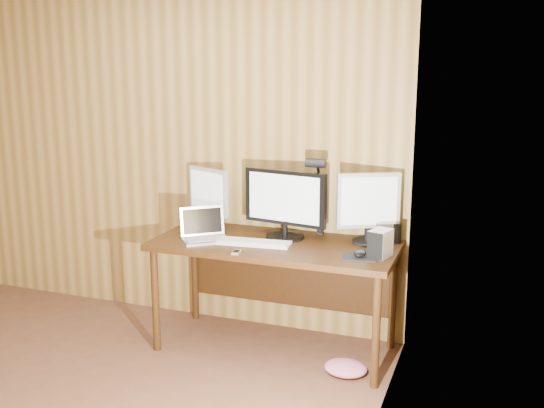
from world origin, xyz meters
The scene contains 13 objects.
desk centered at (0.93, 1.70, 0.63)m, with size 1.60×0.70×0.75m.
monitor_center centered at (0.96, 1.76, 0.99)m, with size 0.59×0.26×0.46m.
monitor_left centered at (0.36, 1.83, 0.98)m, with size 0.36×0.19×0.43m.
monitor_right centered at (1.50, 1.82, 1.00)m, with size 0.39×0.22×0.47m.
laptop centered at (0.46, 1.54, 0.80)m, with size 0.37×0.36×0.21m.
keyboard centered at (0.82, 1.55, 0.76)m, with size 0.49×0.19×0.02m.
mousepad centered at (1.52, 1.51, 0.75)m, with size 0.21×0.17×0.00m, color black.
mouse centered at (1.52, 1.51, 0.77)m, with size 0.07×0.11×0.04m, color black.
hard_drive centered at (1.64, 1.56, 0.83)m, with size 0.14×0.18×0.17m.
phone centered at (0.79, 1.33, 0.76)m, with size 0.06×0.10×0.01m.
speaker centered at (1.68, 1.90, 0.82)m, with size 0.05×0.05×0.13m, color black.
desk_lamp centered at (1.15, 1.87, 1.11)m, with size 0.13×0.19×0.58m.
fabric_pile centered at (1.47, 1.43, 0.04)m, with size 0.27×0.22×0.09m, color #CE6381, non-canonical shape.
Camera 1 is at (2.28, -2.14, 1.92)m, focal length 42.00 mm.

